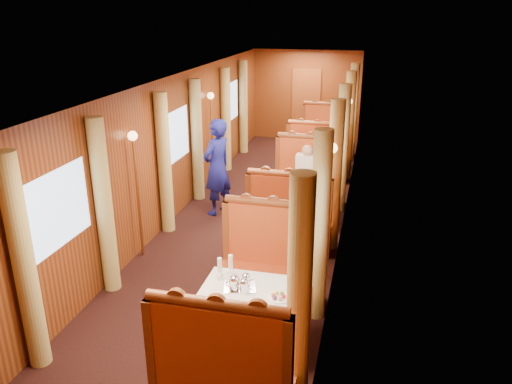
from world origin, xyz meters
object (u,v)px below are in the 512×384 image
(table_near, at_px, (251,318))
(teapot_left, at_px, (235,285))
(fruit_plate, at_px, (278,297))
(passenger, at_px, (306,170))
(banquette_near_fwd, at_px, (224,376))
(banquette_far_aft, at_px, (326,139))
(banquette_mid_aft, at_px, (307,182))
(table_mid, at_px, (299,204))
(banquette_far_fwd, at_px, (317,161))
(teapot_right, at_px, (244,287))
(tea_tray, at_px, (240,287))
(banquette_mid_fwd, at_px, (289,224))
(table_far, at_px, (322,151))
(rose_vase_mid, at_px, (301,173))
(rose_vase_far, at_px, (324,128))
(teapot_back, at_px, (246,281))
(steward, at_px, (217,167))
(banquette_near_aft, at_px, (270,270))

(table_near, distance_m, teapot_left, 0.48)
(fruit_plate, height_order, passenger, passenger)
(banquette_near_fwd, distance_m, banquette_far_aft, 9.03)
(banquette_mid_aft, bearing_deg, table_mid, -90.00)
(banquette_far_fwd, xyz_separation_m, fruit_plate, (0.33, -6.12, 0.35))
(teapot_right, bearing_deg, tea_tray, 107.03)
(banquette_far_aft, relative_size, tea_tray, 3.94)
(banquette_mid_fwd, bearing_deg, table_far, 90.00)
(banquette_near_fwd, distance_m, fruit_plate, 1.00)
(teapot_left, height_order, passenger, passenger)
(banquette_far_aft, xyz_separation_m, fruit_plate, (0.33, -8.15, 0.35))
(banquette_far_fwd, distance_m, banquette_far_aft, 2.03)
(banquette_near_fwd, xyz_separation_m, rose_vase_mid, (0.01, 4.55, 0.50))
(teapot_left, relative_size, rose_vase_far, 0.48)
(banquette_mid_fwd, xyz_separation_m, teapot_back, (-0.06, -2.45, 0.39))
(table_near, bearing_deg, teapot_right, -113.54)
(banquette_far_fwd, xyz_separation_m, rose_vase_far, (0.02, 1.05, 0.50))
(teapot_left, xyz_separation_m, steward, (-1.37, 3.73, 0.06))
(table_mid, xyz_separation_m, banquette_far_aft, (0.00, 4.51, 0.05))
(teapot_left, xyz_separation_m, teapot_right, (0.11, -0.01, -0.01))
(banquette_far_aft, bearing_deg, table_far, -90.00)
(banquette_mid_aft, xyz_separation_m, rose_vase_mid, (0.01, -0.98, 0.50))
(banquette_near_aft, bearing_deg, banquette_mid_fwd, 90.00)
(tea_tray, bearing_deg, banquette_mid_fwd, 87.32)
(teapot_left, xyz_separation_m, rose_vase_mid, (0.16, 3.63, 0.11))
(banquette_mid_aft, height_order, teapot_right, banquette_mid_aft)
(fruit_plate, bearing_deg, tea_tray, 165.65)
(banquette_far_fwd, height_order, teapot_back, banquette_far_fwd)
(table_mid, relative_size, teapot_back, 7.16)
(teapot_back, relative_size, passenger, 0.19)
(banquette_near_fwd, bearing_deg, table_mid, 90.00)
(teapot_left, bearing_deg, banquette_far_aft, 73.09)
(teapot_right, bearing_deg, banquette_mid_aft, 67.78)
(banquette_near_fwd, relative_size, passenger, 1.76)
(tea_tray, distance_m, teapot_back, 0.09)
(banquette_mid_aft, bearing_deg, teapot_left, -91.92)
(teapot_left, height_order, teapot_right, teapot_left)
(teapot_left, distance_m, passenger, 4.39)
(tea_tray, distance_m, teapot_left, 0.10)
(tea_tray, bearing_deg, teapot_left, -116.13)
(teapot_back, bearing_deg, passenger, 84.52)
(steward, bearing_deg, banquette_near_fwd, 42.17)
(rose_vase_far, xyz_separation_m, passenger, (-0.02, -2.74, -0.19))
(tea_tray, bearing_deg, table_far, 89.04)
(teapot_right, bearing_deg, banquette_far_aft, 68.03)
(table_near, distance_m, banquette_mid_fwd, 2.49)
(banquette_near_aft, distance_m, teapot_left, 1.19)
(rose_vase_mid, xyz_separation_m, rose_vase_far, (0.02, 3.50, 0.00))
(tea_tray, bearing_deg, banquette_mid_aft, 88.52)
(banquette_mid_fwd, distance_m, rose_vase_mid, 1.16)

